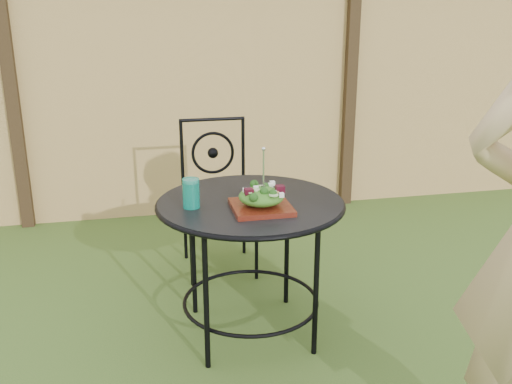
% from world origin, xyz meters
% --- Properties ---
extents(ground, '(60.00, 60.00, 0.00)m').
position_xyz_m(ground, '(0.00, 0.00, 0.00)').
color(ground, '#254817').
rests_on(ground, ground).
extents(fence, '(8.00, 0.12, 1.90)m').
position_xyz_m(fence, '(-0.00, 2.19, 0.95)').
color(fence, '#EBBF74').
rests_on(fence, ground).
extents(patio_table, '(0.92, 0.92, 0.72)m').
position_xyz_m(patio_table, '(0.08, 0.29, 0.59)').
color(patio_table, black).
rests_on(patio_table, ground).
extents(patio_chair, '(0.46, 0.46, 0.95)m').
position_xyz_m(patio_chair, '(0.04, 1.14, 0.50)').
color(patio_chair, black).
rests_on(patio_chair, ground).
extents(salad_plate, '(0.27, 0.27, 0.02)m').
position_xyz_m(salad_plate, '(0.10, 0.15, 0.74)').
color(salad_plate, '#3D0908').
rests_on(salad_plate, patio_table).
extents(salad, '(0.21, 0.21, 0.08)m').
position_xyz_m(salad, '(0.10, 0.15, 0.79)').
color(salad, '#235614').
rests_on(salad, salad_plate).
extents(fork, '(0.01, 0.01, 0.18)m').
position_xyz_m(fork, '(0.11, 0.15, 0.92)').
color(fork, silver).
rests_on(fork, salad).
extents(drinking_glass, '(0.08, 0.08, 0.14)m').
position_xyz_m(drinking_glass, '(-0.21, 0.25, 0.79)').
color(drinking_glass, '#0A7E67').
rests_on(drinking_glass, patio_table).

